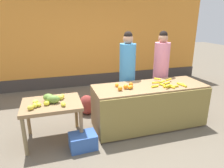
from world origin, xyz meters
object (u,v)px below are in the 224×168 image
object	(u,v)px
vendor_woman_blue_shirt	(127,74)
produce_crate	(83,141)
produce_sack	(87,105)
vendor_woman_pink_shirt	(161,71)

from	to	relation	value
vendor_woman_blue_shirt	produce_crate	distance (m)	1.75
produce_crate	vendor_woman_blue_shirt	bearing A→B (deg)	41.78
vendor_woman_blue_shirt	produce_sack	bearing A→B (deg)	167.55
vendor_woman_pink_shirt	produce_crate	size ratio (longest dim) A/B	4.13
vendor_woman_blue_shirt	produce_crate	size ratio (longest dim) A/B	4.14
vendor_woman_blue_shirt	produce_sack	size ratio (longest dim) A/B	4.06
produce_crate	produce_sack	bearing A→B (deg)	76.64
vendor_woman_pink_shirt	produce_sack	size ratio (longest dim) A/B	4.05
produce_sack	produce_crate	bearing A→B (deg)	-103.36
vendor_woman_blue_shirt	produce_crate	world-z (taller)	vendor_woman_blue_shirt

